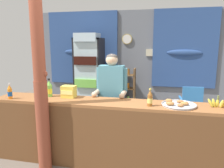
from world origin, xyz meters
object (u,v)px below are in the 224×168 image
at_px(bottle_shelf_rack, 126,89).
at_px(soda_bottle_lime_soda, 49,89).
at_px(stall_counter, 111,129).
at_px(banana_bunch, 218,103).
at_px(pastry_tray, 178,104).
at_px(drink_fridge, 89,70).
at_px(timber_post, 40,84).
at_px(shopkeeper, 112,91).
at_px(soda_bottle_iced_tea, 150,99).
at_px(snack_box_instant_noodle, 69,92).
at_px(plastic_lawn_chair, 191,102).
at_px(soda_bottle_orange_soda, 10,92).

xyz_separation_m(bottle_shelf_rack, soda_bottle_lime_soda, (-0.82, -2.37, 0.47)).
relative_size(stall_counter, banana_bunch, 13.24).
height_order(soda_bottle_lime_soda, pastry_tray, soda_bottle_lime_soda).
bearing_deg(bottle_shelf_rack, drink_fridge, -167.76).
xyz_separation_m(timber_post, shopkeeper, (0.78, 0.81, -0.22)).
bearing_deg(soda_bottle_lime_soda, bottle_shelf_rack, 70.97).
height_order(soda_bottle_iced_tea, snack_box_instant_noodle, soda_bottle_iced_tea).
xyz_separation_m(timber_post, pastry_tray, (1.78, 0.32, -0.25)).
relative_size(shopkeeper, pastry_tray, 3.55).
bearing_deg(plastic_lawn_chair, timber_post, -134.72).
distance_m(stall_counter, snack_box_instant_noodle, 0.86).
distance_m(bottle_shelf_rack, soda_bottle_orange_soda, 2.96).
relative_size(plastic_lawn_chair, soda_bottle_iced_tea, 3.65).
bearing_deg(soda_bottle_orange_soda, pastry_tray, 3.50).
bearing_deg(plastic_lawn_chair, snack_box_instant_noodle, -138.21).
distance_m(stall_counter, drink_fridge, 2.66).
xyz_separation_m(plastic_lawn_chair, pastry_tray, (-0.43, -1.91, 0.47)).
bearing_deg(snack_box_instant_noodle, soda_bottle_lime_soda, -177.73).
distance_m(drink_fridge, plastic_lawn_chair, 2.51).
height_order(snack_box_instant_noodle, pastry_tray, snack_box_instant_noodle).
bearing_deg(soda_bottle_iced_tea, timber_post, -170.63).
xyz_separation_m(drink_fridge, soda_bottle_orange_soda, (-0.41, -2.42, -0.04)).
distance_m(drink_fridge, bottle_shelf_rack, 1.05).
bearing_deg(soda_bottle_lime_soda, snack_box_instant_noodle, 2.27).
bearing_deg(drink_fridge, bottle_shelf_rack, 12.24).
bearing_deg(shopkeeper, stall_counter, -78.96).
xyz_separation_m(stall_counter, bottle_shelf_rack, (-0.19, 2.57, 0.02)).
xyz_separation_m(timber_post, drink_fridge, (-0.20, 2.60, -0.13)).
relative_size(soda_bottle_iced_tea, banana_bunch, 0.88).
height_order(stall_counter, pastry_tray, pastry_tray).
relative_size(drink_fridge, soda_bottle_iced_tea, 8.45).
distance_m(shopkeeper, soda_bottle_iced_tea, 0.86).
bearing_deg(soda_bottle_orange_soda, plastic_lawn_chair, 36.11).
height_order(timber_post, soda_bottle_lime_soda, timber_post).
distance_m(soda_bottle_orange_soda, banana_bunch, 2.88).
xyz_separation_m(shopkeeper, snack_box_instant_noodle, (-0.58, -0.37, 0.04)).
height_order(shopkeeper, pastry_tray, shopkeeper).
distance_m(plastic_lawn_chair, soda_bottle_lime_soda, 3.00).
height_order(timber_post, snack_box_instant_noodle, timber_post).
height_order(pastry_tray, banana_bunch, banana_bunch).
relative_size(timber_post, soda_bottle_lime_soda, 9.01).
height_order(stall_counter, shopkeeper, shopkeeper).
xyz_separation_m(soda_bottle_orange_soda, soda_bottle_iced_tea, (2.03, 0.06, 0.00)).
distance_m(plastic_lawn_chair, pastry_tray, 2.02).
xyz_separation_m(snack_box_instant_noodle, pastry_tray, (1.58, -0.12, -0.07)).
xyz_separation_m(soda_bottle_lime_soda, snack_box_instant_noodle, (0.31, 0.01, -0.03)).
relative_size(shopkeeper, soda_bottle_orange_soda, 6.73).
distance_m(bottle_shelf_rack, soda_bottle_lime_soda, 2.55).
xyz_separation_m(soda_bottle_iced_tea, snack_box_instant_noodle, (-1.22, 0.20, -0.01)).
distance_m(bottle_shelf_rack, banana_bunch, 2.92).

